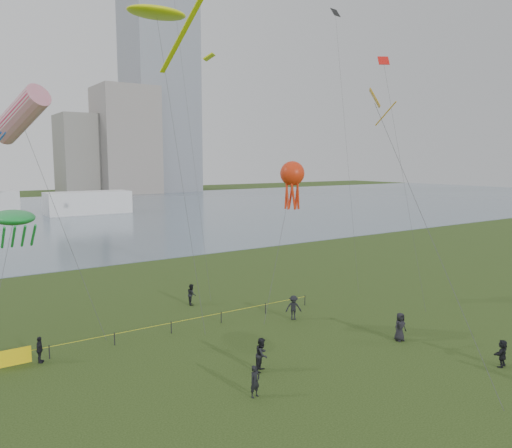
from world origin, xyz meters
TOP-DOWN VIEW (x-y plane):
  - ground_plane at (0.00, 0.00)m, footprint 400.00×400.00m
  - lake at (0.00, 100.00)m, footprint 400.00×120.00m
  - tower at (62.00, 168.00)m, footprint 24.00×24.00m
  - building_mid at (46.00, 162.00)m, footprint 20.00×20.00m
  - building_low at (32.00, 168.00)m, footprint 16.00×18.00m
  - pavilion_right at (14.00, 98.00)m, footprint 18.00×7.00m
  - fence at (-9.54, 15.45)m, footprint 24.07×0.07m
  - spectator_a at (-1.73, 6.84)m, footprint 1.19×1.14m
  - spectator_b at (5.49, 13.07)m, footprint 1.38×1.19m
  - spectator_c at (-12.00, 15.16)m, footprint 0.74×1.01m
  - spectator_d at (8.62, 5.63)m, footprint 0.97×0.66m
  - spectator_e at (10.17, -0.54)m, footprint 1.56×0.73m
  - spectator_f at (-3.84, 4.42)m, footprint 0.66×0.49m
  - spectator_g at (0.93, 20.94)m, footprint 0.90×1.02m
  - kite_stingray at (-1.61, 20.69)m, footprint 4.62×9.92m
  - kite_windsock at (-11.64, 19.21)m, footprint 6.50×5.02m
  - kite_creature at (-12.56, 18.36)m, footprint 4.06×7.25m
  - kite_octopus at (7.79, 16.29)m, footprint 5.81×3.91m
  - kite_delta at (6.10, 5.55)m, footprint 1.57×10.34m
  - small_kites at (-1.75, 18.75)m, footprint 37.58×13.25m

SIDE VIEW (x-z plane):
  - ground_plane at x=0.00m, z-range 0.00..0.00m
  - lake at x=0.00m, z-range -0.02..0.06m
  - fence at x=-9.54m, z-range 0.03..1.08m
  - spectator_c at x=-12.00m, z-range 0.00..1.59m
  - spectator_e at x=10.17m, z-range 0.00..1.61m
  - spectator_f at x=-3.84m, z-range 0.00..1.65m
  - spectator_g at x=0.93m, z-range 0.00..1.74m
  - spectator_b at x=5.49m, z-range 0.00..1.86m
  - spectator_d at x=8.62m, z-range 0.00..1.90m
  - spectator_a at x=-1.73m, z-range 0.00..1.93m
  - pavilion_right at x=14.00m, z-range 0.00..5.00m
  - kite_creature at x=-12.56m, z-range 3.96..12.84m
  - kite_octopus at x=7.79m, z-range 4.85..16.74m
  - building_low at x=32.00m, z-range 0.00..28.00m
  - kite_delta at x=6.10m, z-range 6.62..22.87m
  - kite_windsock at x=-11.64m, z-range 6.45..23.05m
  - building_mid at x=46.00m, z-range 0.00..38.00m
  - kite_stingray at x=-1.61m, z-range 11.15..34.37m
  - small_kites at x=-1.75m, z-range 19.57..26.82m
  - tower at x=62.00m, z-range 0.00..120.00m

